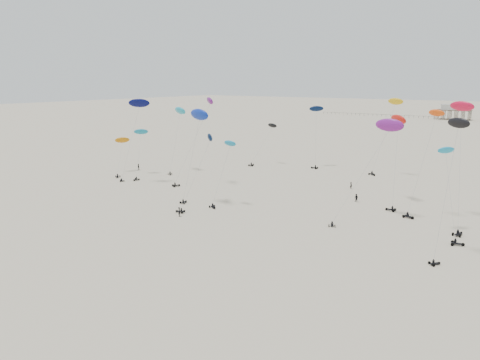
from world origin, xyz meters
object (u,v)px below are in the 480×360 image
Objects in this scene: spectator_0 at (180,216)px; pavilion_main at (453,113)px; rig_4 at (121,149)px; rig_9 at (316,125)px.

pavilion_main is at bearing -34.38° from spectator_0.
rig_4 is 57.11m from rig_9.
spectator_0 is at bearing 111.21° from rig_4.
pavilion_main is 269.19m from spectator_0.
rig_4 is (-41.60, -245.69, 2.54)m from pavilion_main.
pavilion_main is 1.15× the size of rig_9.
pavilion_main is at bearing -139.44° from rig_4.
pavilion_main is at bearing -2.87° from rig_9.
pavilion_main is 249.20m from rig_4.
rig_9 reaches higher than pavilion_main.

